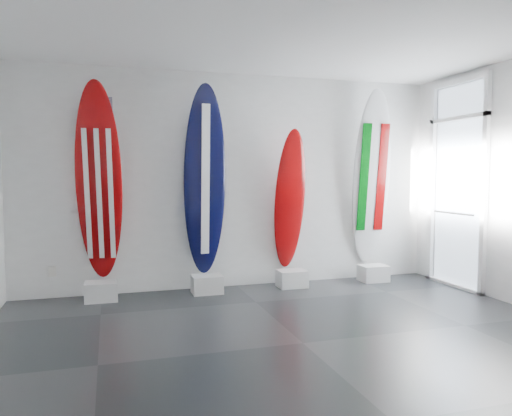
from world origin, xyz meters
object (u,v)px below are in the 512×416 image
object	(u,v)px
surfboard_navy	(205,180)
surfboard_swiss	(290,200)
surfboard_italy	(371,178)
surfboard_usa	(99,182)

from	to	relation	value
surfboard_navy	surfboard_swiss	bearing A→B (deg)	-4.52
surfboard_swiss	surfboard_italy	world-z (taller)	surfboard_italy
surfboard_navy	surfboard_swiss	xyz separation A→B (m)	(1.22, 0.00, -0.29)
surfboard_usa	surfboard_italy	bearing A→B (deg)	7.76
surfboard_navy	surfboard_swiss	world-z (taller)	surfboard_navy
surfboard_swiss	surfboard_italy	size ratio (longest dim) A/B	0.77
surfboard_navy	surfboard_swiss	distance (m)	1.25
surfboard_usa	surfboard_navy	xyz separation A→B (m)	(1.36, 0.00, 0.02)
surfboard_swiss	surfboard_usa	bearing A→B (deg)	178.06
surfboard_usa	surfboard_swiss	size ratio (longest dim) A/B	1.26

